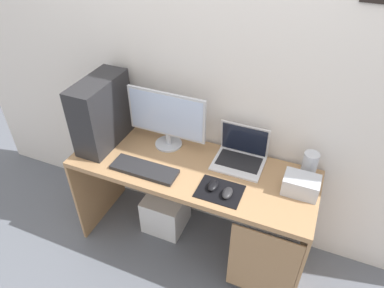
% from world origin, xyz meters
% --- Properties ---
extents(ground_plane, '(8.00, 8.00, 0.00)m').
position_xyz_m(ground_plane, '(0.00, 0.00, 0.00)').
color(ground_plane, slate).
extents(wall_back, '(4.00, 0.05, 2.60)m').
position_xyz_m(wall_back, '(0.00, 0.32, 1.30)').
color(wall_back, silver).
rests_on(wall_back, ground_plane).
extents(desk, '(1.55, 0.56, 0.75)m').
position_xyz_m(desk, '(0.02, -0.01, 0.60)').
color(desk, '#A37A51').
rests_on(desk, ground_plane).
extents(pc_tower, '(0.19, 0.44, 0.46)m').
position_xyz_m(pc_tower, '(-0.65, 0.02, 0.98)').
color(pc_tower, '#232326').
rests_on(pc_tower, desk).
extents(monitor, '(0.53, 0.18, 0.40)m').
position_xyz_m(monitor, '(-0.24, 0.14, 0.96)').
color(monitor, '#B7BCC6').
rests_on(monitor, desk).
extents(laptop, '(0.31, 0.25, 0.24)m').
position_xyz_m(laptop, '(0.26, 0.17, 0.80)').
color(laptop, silver).
rests_on(laptop, desk).
extents(speaker, '(0.09, 0.09, 0.17)m').
position_xyz_m(speaker, '(0.68, 0.20, 0.83)').
color(speaker, '#B7BCC6').
rests_on(speaker, desk).
extents(projector, '(0.20, 0.14, 0.11)m').
position_xyz_m(projector, '(0.66, 0.04, 0.80)').
color(projector, '#B7BCC6').
rests_on(projector, desk).
extents(keyboard, '(0.42, 0.14, 0.02)m').
position_xyz_m(keyboard, '(-0.26, -0.15, 0.76)').
color(keyboard, '#232326').
rests_on(keyboard, desk).
extents(mousepad, '(0.26, 0.20, 0.00)m').
position_xyz_m(mousepad, '(0.23, -0.14, 0.75)').
color(mousepad, black).
rests_on(mousepad, desk).
extents(mouse_left, '(0.06, 0.10, 0.03)m').
position_xyz_m(mouse_left, '(0.19, -0.13, 0.77)').
color(mouse_left, black).
rests_on(mouse_left, mousepad).
extents(mouse_right, '(0.06, 0.10, 0.03)m').
position_xyz_m(mouse_right, '(0.28, -0.15, 0.77)').
color(mouse_right, '#232326').
rests_on(mouse_right, mousepad).
extents(subwoofer, '(0.30, 0.30, 0.30)m').
position_xyz_m(subwoofer, '(-0.25, 0.08, 0.15)').
color(subwoofer, white).
rests_on(subwoofer, ground_plane).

